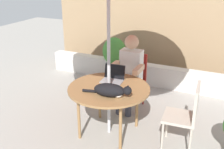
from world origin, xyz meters
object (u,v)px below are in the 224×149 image
at_px(chair_occupied, 133,76).
at_px(cat, 111,90).
at_px(person_seated, 130,69).
at_px(laptop, 114,76).
at_px(patio_table, 109,91).
at_px(chair_empty, 187,112).
at_px(potted_plant_by_chair, 114,56).

height_order(chair_occupied, cat, chair_occupied).
distance_m(person_seated, laptop, 0.52).
bearing_deg(laptop, cat, -68.30).
height_order(patio_table, chair_occupied, chair_occupied).
bearing_deg(chair_occupied, laptop, -93.91).
relative_size(chair_occupied, chair_empty, 1.00).
relative_size(chair_occupied, cat, 1.38).
height_order(chair_empty, laptop, laptop).
distance_m(chair_occupied, cat, 1.19).
xyz_separation_m(chair_occupied, laptop, (-0.05, -0.67, 0.24)).
distance_m(patio_table, potted_plant_by_chair, 1.99).
relative_size(person_seated, cat, 1.90).
bearing_deg(potted_plant_by_chair, laptop, -65.86).
xyz_separation_m(chair_empty, potted_plant_by_chair, (-1.80, 1.76, -0.02)).
distance_m(patio_table, chair_occupied, 0.93).
relative_size(chair_empty, person_seated, 0.73).
bearing_deg(cat, chair_empty, 19.14).
height_order(chair_occupied, person_seated, person_seated).
relative_size(person_seated, potted_plant_by_chair, 1.40).
bearing_deg(person_seated, laptop, -95.11).
distance_m(chair_empty, potted_plant_by_chair, 2.51).
xyz_separation_m(chair_occupied, chair_empty, (1.04, -0.84, 0.00)).
height_order(chair_occupied, potted_plant_by_chair, chair_occupied).
height_order(patio_table, laptop, laptop).
distance_m(chair_occupied, person_seated, 0.23).
xyz_separation_m(chair_occupied, potted_plant_by_chair, (-0.76, 0.92, -0.02)).
xyz_separation_m(patio_table, person_seated, (0.00, 0.76, 0.05)).
bearing_deg(patio_table, chair_empty, 4.28).
distance_m(chair_occupied, laptop, 0.71).
bearing_deg(chair_empty, person_seated, 146.68).
bearing_deg(patio_table, chair_occupied, 90.00).
bearing_deg(cat, patio_table, 122.19).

